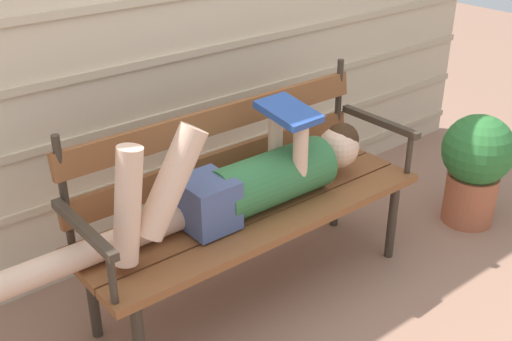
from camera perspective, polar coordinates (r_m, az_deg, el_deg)
ground_plane at (r=2.85m, az=2.01°, el=-12.36°), size 12.00×12.00×0.00m
house_siding at (r=2.96m, az=-8.28°, el=12.71°), size 4.43×0.08×2.19m
park_bench at (r=2.72m, az=-0.94°, el=-2.00°), size 1.58×0.51×0.90m
reclining_person at (r=2.59m, az=-1.08°, el=-1.08°), size 1.74×0.26×0.51m
potted_plant at (r=3.50m, az=19.24°, el=0.58°), size 0.37×0.37×0.61m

